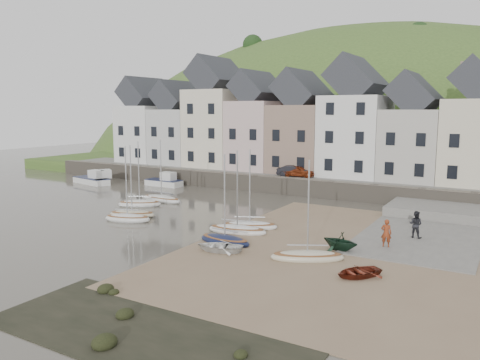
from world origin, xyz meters
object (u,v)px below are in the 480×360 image
Objects in this scene: person_dark at (416,224)px; rowboat_green at (340,241)px; car_right at (293,171)px; car_left at (298,171)px; sailboat_0 at (162,199)px; person_red at (386,233)px; rowboat_white at (219,246)px; rowboat_red at (358,272)px.

rowboat_green is at bearing 66.82° from person_dark.
car_left is at bearing -105.41° from car_right.
sailboat_0 is 21.95m from rowboat_green.
sailboat_0 reaches higher than person_dark.
person_dark is (1.24, 3.30, 0.03)m from person_red.
car_right is at bearing 177.71° from rowboat_white.
sailboat_0 is at bearing 129.94° from car_right.
rowboat_red is (9.02, -0.15, -0.04)m from rowboat_white.
rowboat_white is at bearing 177.62° from car_right.
car_left is (-11.53, 19.71, 1.53)m from rowboat_green.
rowboat_red is at bearing 73.72° from rowboat_white.
rowboat_red is at bearing 93.29° from person_dark.
rowboat_green reaches higher than rowboat_white.
rowboat_white is 9.02m from rowboat_red.
car_left reaches higher than rowboat_green.
person_red is at bearing -155.93° from car_right.
rowboat_white is at bearing -47.15° from rowboat_green.
rowboat_red is 27.74m from car_left.
rowboat_green is at bearing 157.70° from rowboat_red.
car_right reaches higher than rowboat_green.
car_right is (-14.47, 17.57, 1.17)m from person_red.
rowboat_red is 9.74m from person_dark.
person_red is at bearing 143.53° from rowboat_green.
person_dark reaches higher than rowboat_white.
rowboat_red is at bearing -154.90° from car_left.
sailboat_0 is 2.39× the size of rowboat_red.
car_right is at bearing 84.84° from car_left.
car_left reaches higher than rowboat_white.
rowboat_white is 1.63× the size of person_red.
sailboat_0 is 3.31× the size of person_dark.
person_red is at bearing 128.14° from rowboat_red.
rowboat_white is 0.82× the size of car_left.
sailboat_0 reaches higher than car_right.
car_left is (9.19, 12.47, 1.96)m from sailboat_0.
car_left is at bearing 158.01° from rowboat_red.
person_dark is at bearing 117.57° from rowboat_white.
rowboat_green is at bearing 106.14° from rowboat_white.
rowboat_white is 24.45m from car_right.
car_left reaches higher than person_red.
car_left is at bearing -138.28° from rowboat_green.
car_left is (-15.14, 14.27, 1.15)m from person_dark.
person_dark is 20.83m from car_left.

